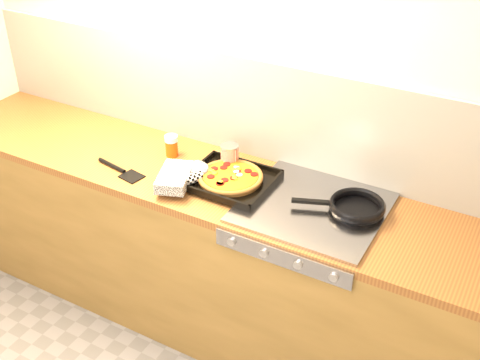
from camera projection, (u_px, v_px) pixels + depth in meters
The scene contains 9 objects.
room_shell at pixel (253, 109), 2.86m from camera, with size 3.20×3.20×3.20m.
counter_run at pixel (225, 257), 3.02m from camera, with size 3.20×0.62×0.90m.
stovetop at pixel (313, 208), 2.59m from camera, with size 0.60×0.56×0.02m, color #939398.
pizza_on_tray at pixel (216, 177), 2.73m from camera, with size 0.50×0.44×0.07m.
frying_pan at pixel (356, 207), 2.54m from camera, with size 0.42×0.31×0.04m.
tomato_can at pixel (230, 157), 2.85m from camera, with size 0.11×0.11×0.12m.
juice_glass at pixel (172, 146), 2.96m from camera, with size 0.07×0.07×0.11m.
wooden_spoon at pixel (245, 162), 2.91m from camera, with size 0.30×0.06×0.02m.
black_spatula at pixel (120, 170), 2.85m from camera, with size 0.29×0.10×0.02m.
Camera 1 is at (1.21, -0.91, 2.39)m, focal length 45.00 mm.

